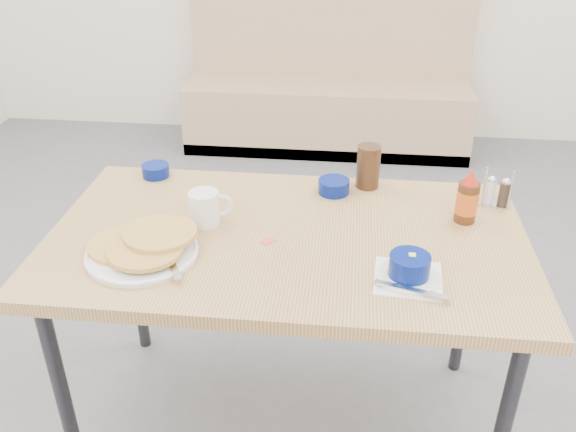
# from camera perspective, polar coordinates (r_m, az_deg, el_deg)

# --- Properties ---
(booth_bench) EXTENTS (1.90, 0.56, 1.22)m
(booth_bench) POSITION_cam_1_polar(r_m,az_deg,el_deg) (4.27, 3.74, 11.26)
(booth_bench) COLOR tan
(booth_bench) RESTS_ON ground
(dining_table) EXTENTS (1.40, 0.80, 0.76)m
(dining_table) POSITION_cam_1_polar(r_m,az_deg,el_deg) (1.82, -0.08, -3.39)
(dining_table) COLOR tan
(dining_table) RESTS_ON ground
(pancake_plate) EXTENTS (0.31, 0.31, 0.06)m
(pancake_plate) POSITION_cam_1_polar(r_m,az_deg,el_deg) (1.73, -13.41, -2.89)
(pancake_plate) COLOR white
(pancake_plate) RESTS_ON dining_table
(coffee_mug) EXTENTS (0.13, 0.09, 0.10)m
(coffee_mug) POSITION_cam_1_polar(r_m,az_deg,el_deg) (1.84, -7.71, 0.82)
(coffee_mug) COLOR white
(coffee_mug) RESTS_ON dining_table
(grits_setting) EXTENTS (0.19, 0.20, 0.07)m
(grits_setting) POSITION_cam_1_polar(r_m,az_deg,el_deg) (1.61, 11.26, -4.92)
(grits_setting) COLOR white
(grits_setting) RESTS_ON dining_table
(creamer_bowl) EXTENTS (0.09, 0.09, 0.04)m
(creamer_bowl) POSITION_cam_1_polar(r_m,az_deg,el_deg) (2.17, -12.28, 4.17)
(creamer_bowl) COLOR navy
(creamer_bowl) RESTS_ON dining_table
(butter_bowl) EXTENTS (0.10, 0.10, 0.05)m
(butter_bowl) POSITION_cam_1_polar(r_m,az_deg,el_deg) (2.02, 4.30, 2.77)
(butter_bowl) COLOR navy
(butter_bowl) RESTS_ON dining_table
(amber_tumbler) EXTENTS (0.09, 0.09, 0.15)m
(amber_tumbler) POSITION_cam_1_polar(r_m,az_deg,el_deg) (2.05, 7.53, 4.60)
(amber_tumbler) COLOR #382111
(amber_tumbler) RESTS_ON dining_table
(condiment_caddy) EXTENTS (0.10, 0.08, 0.11)m
(condiment_caddy) POSITION_cam_1_polar(r_m,az_deg,el_deg) (2.04, 18.93, 2.04)
(condiment_caddy) COLOR silver
(condiment_caddy) RESTS_ON dining_table
(syrup_bottle) EXTENTS (0.07, 0.07, 0.17)m
(syrup_bottle) POSITION_cam_1_polar(r_m,az_deg,el_deg) (1.90, 16.43, 1.50)
(syrup_bottle) COLOR #47230F
(syrup_bottle) RESTS_ON dining_table
(sugar_wrapper) EXTENTS (0.05, 0.05, 0.00)m
(sugar_wrapper) POSITION_cam_1_polar(r_m,az_deg,el_deg) (1.75, -1.84, -2.35)
(sugar_wrapper) COLOR #DD494A
(sugar_wrapper) RESTS_ON dining_table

